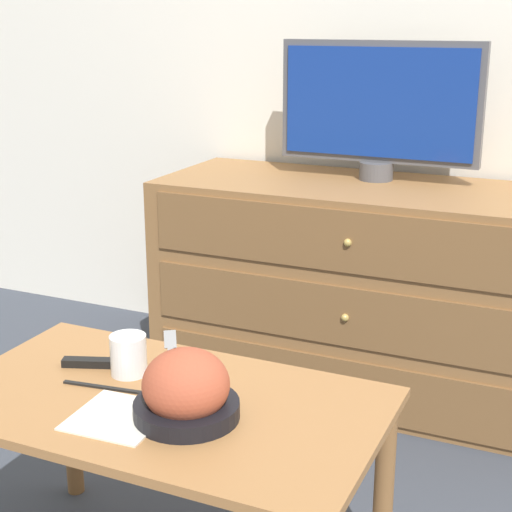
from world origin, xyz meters
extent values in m
plane|color=#383D47|center=(0.00, 0.00, 0.00)|extent=(12.00, 12.00, 0.00)
cube|color=olive|center=(-0.12, -0.29, 0.35)|extent=(1.41, 0.53, 0.71)
cube|color=brown|center=(-0.12, -0.56, 0.12)|extent=(1.30, 0.01, 0.19)
sphere|color=tan|center=(-0.12, -0.57, 0.12)|extent=(0.02, 0.02, 0.02)
cube|color=brown|center=(-0.12, -0.56, 0.35)|extent=(1.30, 0.01, 0.19)
sphere|color=tan|center=(-0.12, -0.57, 0.35)|extent=(0.02, 0.02, 0.02)
cube|color=brown|center=(-0.12, -0.56, 0.59)|extent=(1.30, 0.01, 0.19)
sphere|color=tan|center=(-0.12, -0.57, 0.59)|extent=(0.02, 0.02, 0.02)
cylinder|color=#515156|center=(-0.15, -0.20, 0.74)|extent=(0.11, 0.11, 0.06)
cube|color=#515156|center=(-0.15, -0.19, 0.96)|extent=(0.66, 0.04, 0.39)
cube|color=navy|center=(-0.15, -0.21, 0.96)|extent=(0.62, 0.01, 0.35)
cube|color=#9E6B3D|center=(-0.24, -1.44, 0.46)|extent=(0.91, 0.52, 0.02)
cylinder|color=brown|center=(-0.66, -1.22, 0.22)|extent=(0.04, 0.04, 0.45)
cylinder|color=brown|center=(0.18, -1.22, 0.22)|extent=(0.04, 0.04, 0.45)
cylinder|color=black|center=(-0.15, -1.49, 0.49)|extent=(0.21, 0.21, 0.03)
ellipsoid|color=#AD4C33|center=(-0.15, -1.49, 0.54)|extent=(0.17, 0.17, 0.14)
cube|color=black|center=(-0.18, -1.50, 0.56)|extent=(0.06, 0.09, 0.12)
cube|color=black|center=(-0.20, -1.47, 0.62)|extent=(0.03, 0.03, 0.03)
cylinder|color=beige|center=(-0.37, -1.37, 0.50)|extent=(0.07, 0.07, 0.06)
cylinder|color=white|center=(-0.37, -1.37, 0.51)|extent=(0.08, 0.08, 0.09)
cube|color=silver|center=(-0.28, -1.55, 0.47)|extent=(0.18, 0.18, 0.00)
cube|color=black|center=(-0.38, -1.45, 0.47)|extent=(0.19, 0.03, 0.01)
cube|color=black|center=(-0.45, -1.36, 0.48)|extent=(0.16, 0.08, 0.02)
camera|label=1|loc=(0.54, -2.70, 1.23)|focal=55.00mm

